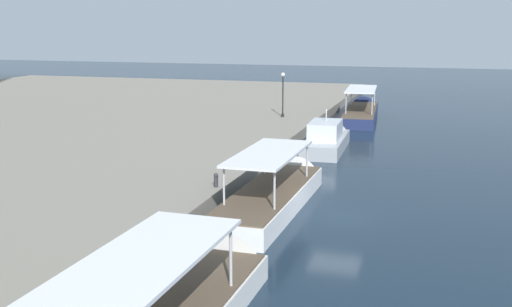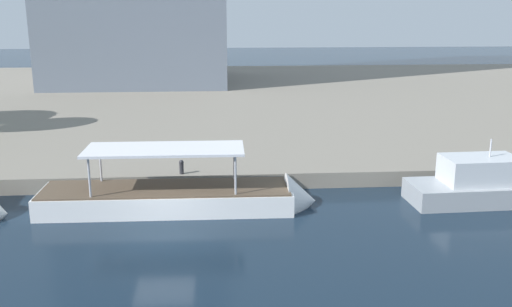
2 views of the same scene
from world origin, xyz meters
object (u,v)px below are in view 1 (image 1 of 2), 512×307
at_px(motor_yacht_3, 327,141).
at_px(mooring_bollard_0, 216,180).
at_px(tour_boat_2, 274,197).
at_px(tour_boat_4, 361,114).
at_px(lamp_post, 283,92).

xyz_separation_m(motor_yacht_3, mooring_bollard_0, (-15.71, 3.02, 0.60)).
bearing_deg(tour_boat_2, motor_yacht_3, 0.82).
relative_size(tour_boat_2, tour_boat_4, 0.93).
xyz_separation_m(tour_boat_2, motor_yacht_3, (15.27, -0.00, 0.22)).
bearing_deg(mooring_bollard_0, tour_boat_4, -6.24).
relative_size(tour_boat_4, mooring_bollard_0, 18.51).
distance_m(motor_yacht_3, mooring_bollard_0, 16.01).
bearing_deg(tour_boat_4, mooring_bollard_0, 169.59).
height_order(tour_boat_2, mooring_bollard_0, tour_boat_2).
xyz_separation_m(tour_boat_2, mooring_bollard_0, (-0.44, 3.02, 0.82)).
distance_m(tour_boat_2, tour_boat_4, 31.47).
bearing_deg(tour_boat_4, lamp_post, 132.25).
relative_size(tour_boat_2, mooring_bollard_0, 17.27).
bearing_deg(lamp_post, tour_boat_2, -166.79).
height_order(motor_yacht_3, tour_boat_4, motor_yacht_3).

